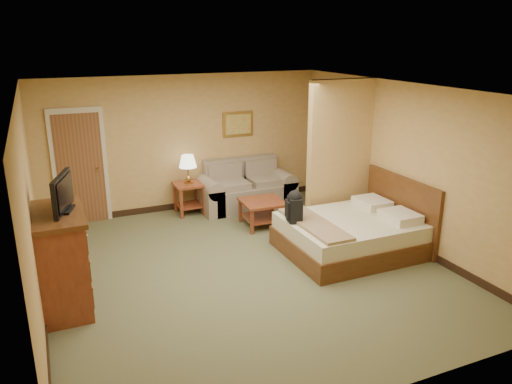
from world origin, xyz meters
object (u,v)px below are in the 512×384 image
loveseat (246,192)px  bed (354,233)px  coffee_table (262,208)px  dresser (62,260)px

loveseat → bed: 2.77m
coffee_table → dresser: dresser is taller
loveseat → dresser: dresser is taller
loveseat → coffee_table: (-0.14, -1.09, 0.03)m
loveseat → dresser: (-3.56, -2.64, 0.33)m
dresser → bed: (4.29, -0.04, -0.33)m
coffee_table → dresser: size_ratio=0.61×
dresser → bed: bearing=-0.5°
coffee_table → dresser: bearing=-155.6°
bed → coffee_table: bearing=118.6°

